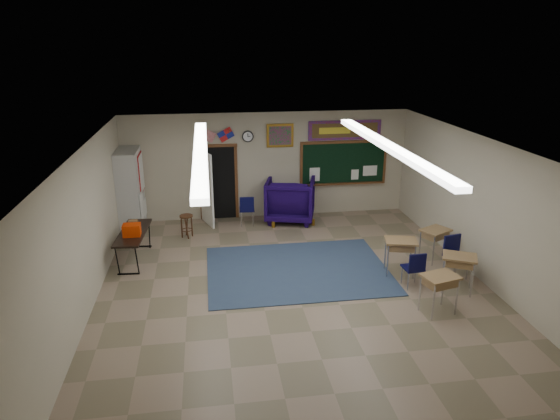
{
  "coord_description": "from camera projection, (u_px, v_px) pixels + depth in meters",
  "views": [
    {
      "loc": [
        -1.68,
        -9.13,
        4.94
      ],
      "look_at": [
        -0.09,
        1.5,
        1.2
      ],
      "focal_mm": 32.0,
      "sensor_mm": 36.0,
      "label": 1
    }
  ],
  "objects": [
    {
      "name": "wall_flags",
      "position": [
        217.0,
        133.0,
        13.52
      ],
      "size": [
        1.16,
        0.06,
        0.7
      ],
      "primitive_type": null,
      "color": "red",
      "rests_on": "back_wall"
    },
    {
      "name": "bulletin_board",
      "position": [
        345.0,
        130.0,
        14.06
      ],
      "size": [
        2.1,
        0.05,
        0.55
      ],
      "color": "#B51F0F",
      "rests_on": "back_wall"
    },
    {
      "name": "wall_clock",
      "position": [
        248.0,
        136.0,
        13.71
      ],
      "size": [
        0.32,
        0.05,
        0.32
      ],
      "color": "black",
      "rests_on": "back_wall"
    },
    {
      "name": "fluorescent_strips",
      "position": [
        297.0,
        149.0,
        9.42
      ],
      "size": [
        3.86,
        6.0,
        0.1
      ],
      "primitive_type": null,
      "color": "white",
      "rests_on": "ceiling"
    },
    {
      "name": "wooden_stool",
      "position": [
        187.0,
        226.0,
        12.91
      ],
      "size": [
        0.34,
        0.34,
        0.6
      ],
      "color": "#492A16",
      "rests_on": "floor"
    },
    {
      "name": "back_wall",
      "position": [
        268.0,
        165.0,
        14.1
      ],
      "size": [
        8.0,
        0.04,
        3.0
      ],
      "primitive_type": "cube",
      "color": "#ABA48A",
      "rests_on": "floor"
    },
    {
      "name": "student_chair_reading",
      "position": [
        247.0,
        210.0,
        13.73
      ],
      "size": [
        0.46,
        0.46,
        0.86
      ],
      "primitive_type": null,
      "rotation": [
        0.0,
        0.0,
        3.08
      ],
      "color": "#080933",
      "rests_on": "floor"
    },
    {
      "name": "chalkboard",
      "position": [
        343.0,
        164.0,
        14.38
      ],
      "size": [
        2.55,
        0.14,
        1.3
      ],
      "color": "brown",
      "rests_on": "back_wall"
    },
    {
      "name": "student_chair_desk_a",
      "position": [
        413.0,
        269.0,
        10.3
      ],
      "size": [
        0.43,
        0.43,
        0.81
      ],
      "primitive_type": null,
      "rotation": [
        0.0,
        0.0,
        3.2
      ],
      "color": "#080933",
      "rests_on": "floor"
    },
    {
      "name": "front_wall",
      "position": [
        365.0,
        356.0,
        5.69
      ],
      "size": [
        8.0,
        0.04,
        3.0
      ],
      "primitive_type": "cube",
      "color": "#ABA48A",
      "rests_on": "floor"
    },
    {
      "name": "student_desk_front_right",
      "position": [
        434.0,
        243.0,
        11.54
      ],
      "size": [
        0.79,
        0.72,
        0.77
      ],
      "rotation": [
        0.0,
        0.0,
        0.48
      ],
      "color": "#9D7A49",
      "rests_on": "floor"
    },
    {
      "name": "student_desk_back_right",
      "position": [
        458.0,
        271.0,
        10.11
      ],
      "size": [
        0.81,
        0.73,
        0.79
      ],
      "rotation": [
        0.0,
        0.0,
        -0.46
      ],
      "color": "#9D7A49",
      "rests_on": "floor"
    },
    {
      "name": "folding_table",
      "position": [
        134.0,
        245.0,
        11.54
      ],
      "size": [
        0.71,
        1.76,
        0.98
      ],
      "rotation": [
        0.0,
        0.0,
        -0.08
      ],
      "color": "black",
      "rests_on": "floor"
    },
    {
      "name": "ceiling",
      "position": [
        297.0,
        146.0,
        9.4
      ],
      "size": [
        8.0,
        9.0,
        0.04
      ],
      "primitive_type": "cube",
      "color": "silver",
      "rests_on": "back_wall"
    },
    {
      "name": "framed_art_print",
      "position": [
        280.0,
        136.0,
        13.83
      ],
      "size": [
        0.75,
        0.05,
        0.65
      ],
      "color": "#9D6D1E",
      "rests_on": "back_wall"
    },
    {
      "name": "student_desk_back_left",
      "position": [
        439.0,
        292.0,
        9.31
      ],
      "size": [
        0.74,
        0.63,
        0.77
      ],
      "rotation": [
        0.0,
        0.0,
        0.25
      ],
      "color": "#9D7A49",
      "rests_on": "floor"
    },
    {
      "name": "left_wall",
      "position": [
        86.0,
        231.0,
        9.34
      ],
      "size": [
        0.04,
        9.0,
        3.0
      ],
      "primitive_type": "cube",
      "color": "#ABA48A",
      "rests_on": "floor"
    },
    {
      "name": "doorway",
      "position": [
        215.0,
        184.0,
        13.89
      ],
      "size": [
        1.1,
        0.89,
        2.16
      ],
      "color": "black",
      "rests_on": "back_wall"
    },
    {
      "name": "area_rug",
      "position": [
        298.0,
        270.0,
        11.16
      ],
      "size": [
        4.0,
        3.0,
        0.02
      ],
      "primitive_type": "cube",
      "color": "#2D4056",
      "rests_on": "floor"
    },
    {
      "name": "student_desk_front_left",
      "position": [
        400.0,
        255.0,
        10.84
      ],
      "size": [
        0.77,
        0.64,
        0.81
      ],
      "rotation": [
        0.0,
        0.0,
        -0.23
      ],
      "color": "#9D7A49",
      "rests_on": "floor"
    },
    {
      "name": "storage_cabinet",
      "position": [
        131.0,
        191.0,
        13.1
      ],
      "size": [
        0.59,
        1.25,
        2.2
      ],
      "color": "#B2B2AD",
      "rests_on": "floor"
    },
    {
      "name": "student_chair_desk_b",
      "position": [
        457.0,
        258.0,
        10.68
      ],
      "size": [
        0.55,
        0.55,
        0.92
      ],
      "primitive_type": null,
      "rotation": [
        0.0,
        0.0,
        0.21
      ],
      "color": "#080933",
      "rests_on": "floor"
    },
    {
      "name": "right_wall",
      "position": [
        483.0,
        210.0,
        10.45
      ],
      "size": [
        0.04,
        9.0,
        3.0
      ],
      "primitive_type": "cube",
      "color": "#ABA48A",
      "rests_on": "floor"
    },
    {
      "name": "wingback_armchair",
      "position": [
        290.0,
        199.0,
        14.04
      ],
      "size": [
        1.62,
        1.64,
        1.22
      ],
      "primitive_type": "imported",
      "rotation": [
        0.0,
        0.0,
        2.87
      ],
      "color": "#130539",
      "rests_on": "floor"
    },
    {
      "name": "floor",
      "position": [
        295.0,
        288.0,
        10.39
      ],
      "size": [
        9.0,
        9.0,
        0.0
      ],
      "primitive_type": "plane",
      "color": "#87725D",
      "rests_on": "ground"
    }
  ]
}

